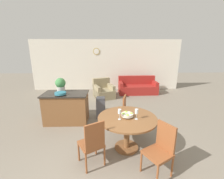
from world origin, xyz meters
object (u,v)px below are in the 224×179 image
Objects in this scene: trash_bin at (101,108)px; armchair at (103,91)px; fruit_bowl at (127,115)px; dining_chair_near_left at (93,142)px; teal_bowl at (60,93)px; potted_plant at (61,84)px; couch at (137,88)px; dining_table at (127,124)px; dining_chair_far_side at (128,112)px; kitchen_island at (67,107)px; wine_glass_right at (137,112)px; dining_chair_near_right at (161,148)px; wine_glass_left at (120,112)px.

armchair is (0.02, 2.19, -0.06)m from trash_bin.
fruit_bowl is 3.86m from armchair.
dining_chair_near_left is 2.99× the size of teal_bowl.
teal_bowl is at bearing -75.92° from potted_plant.
couch is at bearing 39.18° from dining_chair_near_left.
dining_table is 1.34× the size of dining_chair_far_side.
dining_chair_near_left reaches higher than kitchen_island.
couch reaches higher than dining_table.
wine_glass_right is at bearing -98.81° from armchair.
fruit_bowl is (-0.14, -0.87, 0.32)m from dining_chair_far_side.
kitchen_island is (-2.22, 2.09, -0.05)m from dining_chair_near_right.
armchair is at bearing 58.25° from dining_chair_near_left.
couch is (2.99, 2.85, -0.87)m from potted_plant.
dining_chair_near_left and dining_chair_far_side have the same top height.
dining_chair_near_left is 1.63m from dining_chair_far_side.
dining_chair_far_side is 1.11m from wine_glass_left.
teal_bowl is 4.40m from couch.
kitchen_island is at bearing 16.19° from dining_chair_near_right.
potted_plant reaches higher than dining_chair_near_right.
kitchen_island is 1.07m from trash_bin.
wine_glass_left reaches higher than dining_chair_far_side.
dining_chair_near_left and dining_chair_near_right have the same top height.
trash_bin is (1.14, 0.40, -0.63)m from teal_bowl.
wine_glass_left is at bearing -107.60° from couch.
fruit_bowl is at bearing -161.00° from dining_table.
fruit_bowl is at bearing 28.83° from wine_glass_left.
wine_glass_right is at bearing -2.10° from dining_chair_near_right.
dining_chair_far_side is at bearing 92.26° from wine_glass_right.
kitchen_island is (-0.99, 1.89, -0.05)m from dining_chair_near_left.
dining_chair_near_left is 1.25m from dining_chair_near_right.
teal_bowl reaches higher than dining_chair_near_right.
kitchen_island is 4.12× the size of teal_bowl.
dining_chair_near_right is (0.52, -0.72, -0.08)m from dining_table.
wine_glass_right is 0.12× the size of couch.
trash_bin is at bearing -111.35° from armchair.
wine_glass_left is 0.20× the size of armchair.
wine_glass_right is 0.17× the size of kitchen_island.
dining_table is 2.19m from kitchen_island.
teal_bowl is at bearing 141.67° from wine_glass_left.
potted_plant is 2.67m from armchair.
teal_bowl is 0.17× the size of couch.
dining_chair_near_left is at bearing -17.34° from dining_chair_far_side.
dining_chair_near_left is 1.00× the size of dining_chair_near_right.
fruit_bowl is at bearing -33.35° from teal_bowl.
dining_chair_near_left reaches higher than armchair.
potted_plant is (-1.17, 2.09, 0.63)m from dining_chair_near_left.
dining_chair_far_side is 0.94m from fruit_bowl.
wine_glass_left is 2.40m from potted_plant.
wine_glass_right is at bearing 0.24° from wine_glass_left.
teal_bowl is (-1.94, 0.31, 0.46)m from dining_chair_far_side.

